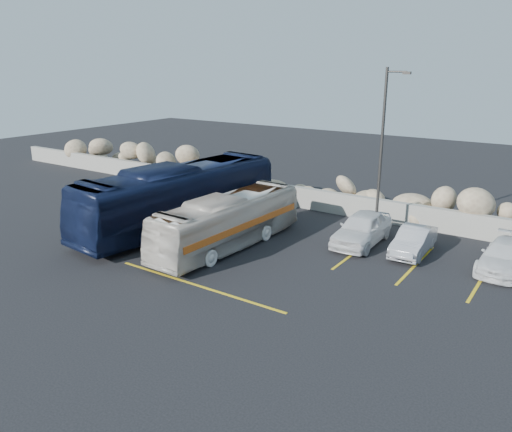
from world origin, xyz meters
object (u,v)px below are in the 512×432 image
Objects in this scene: car_a at (362,228)px; tour_coach at (180,196)px; car_c at (504,256)px; car_b at (413,241)px; vintage_bus at (228,221)px; lamppost at (382,150)px.

tour_coach is at bearing -162.79° from car_a.
car_b is at bearing -173.39° from car_c.
tour_coach is 3.29× the size of car_b.
car_a is 1.08× the size of car_c.
tour_coach reaches higher than car_c.
car_c is (3.66, 0.28, -0.01)m from car_b.
vintage_bus is at bearing -156.88° from car_c.
car_b is (2.42, 0.08, -0.15)m from car_a.
vintage_bus is 2.43× the size of car_b.
car_b is 0.89× the size of car_c.
tour_coach is 2.93× the size of car_c.
car_b is at bearing 30.30° from vintage_bus.
car_b is at bearing 0.47° from car_a.
car_c is (5.86, -1.01, -3.71)m from lamppost.
vintage_bus is at bearing -143.35° from car_a.
vintage_bus reaches higher than car_c.
lamppost is 1.98× the size of car_c.
tour_coach reaches higher than car_a.
vintage_bus reaches higher than car_b.
car_a is (8.74, 2.93, -0.90)m from tour_coach.
lamppost is 10.28m from tour_coach.
vintage_bus is 6.28m from car_a.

